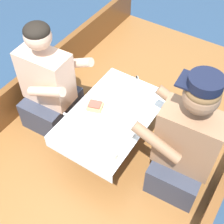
{
  "coord_description": "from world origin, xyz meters",
  "views": [
    {
      "loc": [
        0.82,
        -1.2,
        2.38
      ],
      "look_at": [
        0.0,
        0.07,
        0.66
      ],
      "focal_mm": 50.0,
      "sensor_mm": 36.0,
      "label": 1
    }
  ],
  "objects_px": {
    "tin_can": "(113,155)",
    "sandwich": "(95,106)",
    "person_starboard": "(185,146)",
    "coffee_cup_starboard": "(148,90)",
    "coffee_cup_port": "(97,148)",
    "person_port": "(49,86)"
  },
  "relations": [
    {
      "from": "person_starboard",
      "to": "sandwich",
      "type": "height_order",
      "value": "person_starboard"
    },
    {
      "from": "person_port",
      "to": "tin_can",
      "type": "height_order",
      "value": "person_port"
    },
    {
      "from": "coffee_cup_port",
      "to": "person_starboard",
      "type": "bearing_deg",
      "value": 34.03
    },
    {
      "from": "coffee_cup_starboard",
      "to": "coffee_cup_port",
      "type": "bearing_deg",
      "value": -91.81
    },
    {
      "from": "person_starboard",
      "to": "coffee_cup_port",
      "type": "height_order",
      "value": "person_starboard"
    },
    {
      "from": "sandwich",
      "to": "coffee_cup_starboard",
      "type": "height_order",
      "value": "coffee_cup_starboard"
    },
    {
      "from": "coffee_cup_port",
      "to": "tin_can",
      "type": "bearing_deg",
      "value": 6.97
    },
    {
      "from": "sandwich",
      "to": "coffee_cup_starboard",
      "type": "relative_size",
      "value": 1.27
    },
    {
      "from": "sandwich",
      "to": "coffee_cup_port",
      "type": "distance_m",
      "value": 0.38
    },
    {
      "from": "tin_can",
      "to": "person_starboard",
      "type": "bearing_deg",
      "value": 40.06
    },
    {
      "from": "sandwich",
      "to": "coffee_cup_starboard",
      "type": "bearing_deg",
      "value": 55.07
    },
    {
      "from": "sandwich",
      "to": "tin_can",
      "type": "xyz_separation_m",
      "value": [
        0.34,
        -0.29,
        -0.0
      ]
    },
    {
      "from": "person_starboard",
      "to": "tin_can",
      "type": "relative_size",
      "value": 15.32
    },
    {
      "from": "person_port",
      "to": "person_starboard",
      "type": "xyz_separation_m",
      "value": [
        1.16,
        0.03,
        0.04
      ]
    },
    {
      "from": "tin_can",
      "to": "sandwich",
      "type": "bearing_deg",
      "value": 139.44
    },
    {
      "from": "coffee_cup_port",
      "to": "coffee_cup_starboard",
      "type": "height_order",
      "value": "same"
    },
    {
      "from": "person_starboard",
      "to": "sandwich",
      "type": "relative_size",
      "value": 7.77
    },
    {
      "from": "person_starboard",
      "to": "tin_can",
      "type": "xyz_separation_m",
      "value": [
        -0.37,
        -0.31,
        -0.02
      ]
    },
    {
      "from": "person_starboard",
      "to": "coffee_cup_starboard",
      "type": "distance_m",
      "value": 0.57
    },
    {
      "from": "person_starboard",
      "to": "coffee_cup_port",
      "type": "bearing_deg",
      "value": 30.6
    },
    {
      "from": "person_starboard",
      "to": "tin_can",
      "type": "distance_m",
      "value": 0.49
    },
    {
      "from": "person_port",
      "to": "sandwich",
      "type": "distance_m",
      "value": 0.45
    }
  ]
}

